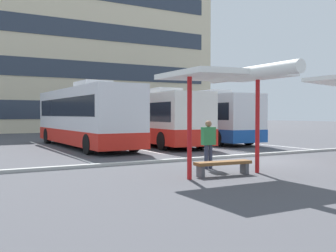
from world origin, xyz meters
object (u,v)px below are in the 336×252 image
object	(u,v)px
waiting_passenger_0	(208,141)
coach_bus_0	(85,118)
coach_bus_2	(202,119)
waiting_shelter_0	(231,78)
coach_bus_1	(154,120)
bench_0	(223,165)

from	to	relation	value
waiting_passenger_0	coach_bus_0	bearing A→B (deg)	96.02
coach_bus_2	waiting_shelter_0	size ratio (longest dim) A/B	2.43
coach_bus_2	waiting_shelter_0	distance (m)	15.15
coach_bus_0	coach_bus_1	size ratio (longest dim) A/B	1.06
bench_0	coach_bus_2	bearing A→B (deg)	58.27
waiting_passenger_0	bench_0	bearing A→B (deg)	-107.92
waiting_passenger_0	coach_bus_2	bearing A→B (deg)	56.65
waiting_shelter_0	coach_bus_0	bearing A→B (deg)	92.99
coach_bus_2	coach_bus_0	bearing A→B (deg)	-178.54
coach_bus_0	coach_bus_2	distance (m)	8.44
waiting_shelter_0	bench_0	bearing A→B (deg)	90.00
coach_bus_0	waiting_passenger_0	bearing A→B (deg)	-83.98
coach_bus_0	waiting_shelter_0	xyz separation A→B (m)	(0.66, -12.71, 1.30)
coach_bus_2	bench_0	size ratio (longest dim) A/B	5.36
waiting_shelter_0	waiting_passenger_0	world-z (taller)	waiting_shelter_0
coach_bus_1	bench_0	distance (m)	12.75
coach_bus_0	coach_bus_1	world-z (taller)	coach_bus_0
coach_bus_1	waiting_shelter_0	xyz separation A→B (m)	(-3.78, -12.48, 1.45)
bench_0	waiting_shelter_0	bearing A→B (deg)	-90.00
coach_bus_0	coach_bus_1	distance (m)	4.45
coach_bus_2	bench_0	bearing A→B (deg)	-121.73
waiting_shelter_0	waiting_passenger_0	size ratio (longest dim) A/B	2.52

